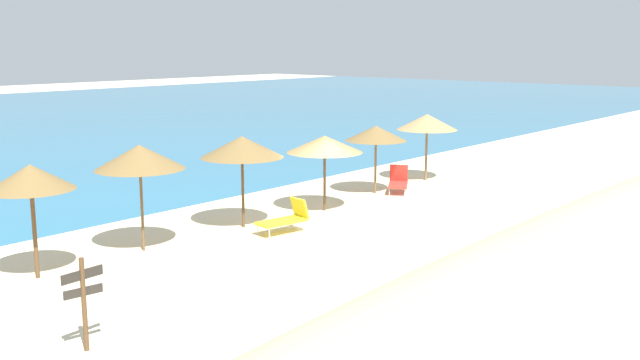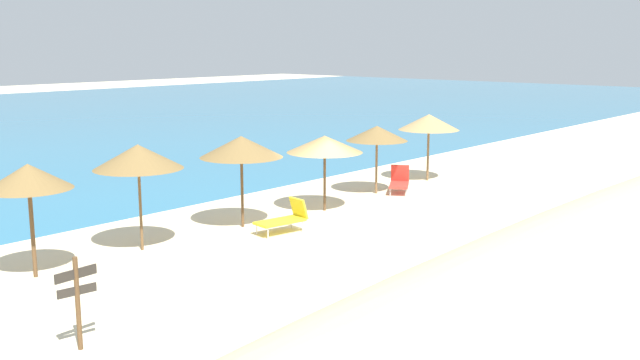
% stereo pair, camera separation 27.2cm
% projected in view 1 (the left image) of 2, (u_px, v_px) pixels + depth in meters
% --- Properties ---
extents(ground_plane, '(160.00, 160.00, 0.00)m').
position_uv_depth(ground_plane, '(336.00, 225.00, 22.15)').
color(ground_plane, beige).
extents(beach_umbrella_0, '(2.01, 2.01, 2.72)m').
position_uv_depth(beach_umbrella_0, '(30.00, 178.00, 16.70)').
color(beach_umbrella_0, brown).
rests_on(beach_umbrella_0, ground_plane).
extents(beach_umbrella_1, '(2.36, 2.36, 2.86)m').
position_uv_depth(beach_umbrella_1, '(140.00, 157.00, 18.96)').
color(beach_umbrella_1, brown).
rests_on(beach_umbrella_1, ground_plane).
extents(beach_umbrella_2, '(2.47, 2.47, 2.76)m').
position_uv_depth(beach_umbrella_2, '(242.00, 147.00, 21.45)').
color(beach_umbrella_2, brown).
rests_on(beach_umbrella_2, ground_plane).
extents(beach_umbrella_3, '(2.50, 2.50, 2.50)m').
position_uv_depth(beach_umbrella_3, '(325.00, 144.00, 23.66)').
color(beach_umbrella_3, brown).
rests_on(beach_umbrella_3, ground_plane).
extents(beach_umbrella_4, '(2.25, 2.25, 2.51)m').
position_uv_depth(beach_umbrella_4, '(376.00, 133.00, 26.44)').
color(beach_umbrella_4, brown).
rests_on(beach_umbrella_4, ground_plane).
extents(beach_umbrella_5, '(2.43, 2.43, 2.68)m').
position_uv_depth(beach_umbrella_5, '(427.00, 122.00, 28.99)').
color(beach_umbrella_5, brown).
rests_on(beach_umbrella_5, ground_plane).
extents(lounge_chair_0, '(1.49, 1.28, 0.98)m').
position_uv_depth(lounge_chair_0, '(398.00, 181.00, 26.97)').
color(lounge_chair_0, red).
rests_on(lounge_chair_0, ground_plane).
extents(lounge_chair_1, '(1.63, 0.92, 0.97)m').
position_uv_depth(lounge_chair_1, '(286.00, 218.00, 21.19)').
color(lounge_chair_1, yellow).
rests_on(lounge_chair_1, ground_plane).
extents(wooden_signpost, '(0.84, 0.13, 1.74)m').
position_uv_depth(wooden_signpost, '(84.00, 296.00, 12.90)').
color(wooden_signpost, brown).
rests_on(wooden_signpost, ground_plane).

